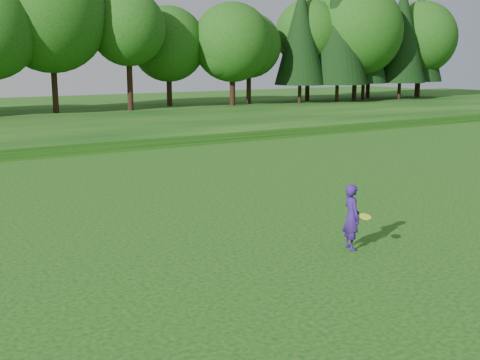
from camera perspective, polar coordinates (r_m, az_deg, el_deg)
ground at (r=15.38m, az=3.21°, el=-7.57°), size 140.00×140.00×0.00m
berm at (r=46.87m, az=-21.46°, el=4.94°), size 130.00×30.00×0.60m
walking_path at (r=33.34m, az=-16.92°, el=2.38°), size 130.00×1.60×0.04m
woman at (r=16.22m, az=10.54°, el=-3.46°), size 0.59×1.04×1.77m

